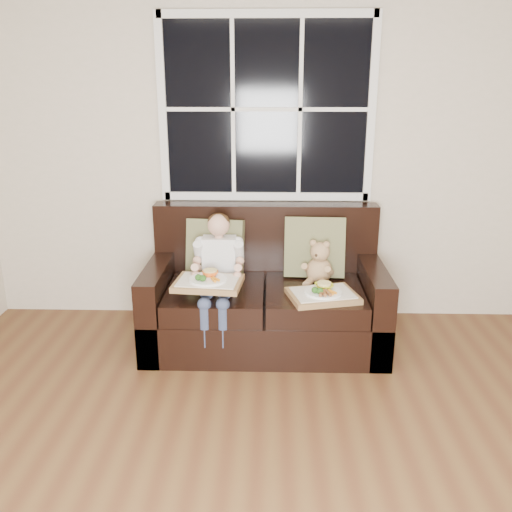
{
  "coord_description": "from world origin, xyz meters",
  "views": [
    {
      "loc": [
        -0.02,
        -1.7,
        1.84
      ],
      "look_at": [
        -0.11,
        1.85,
        0.7
      ],
      "focal_mm": 38.0,
      "sensor_mm": 36.0,
      "label": 1
    }
  ],
  "objects_px": {
    "loveseat": "(265,300)",
    "child": "(218,263)",
    "tray_right": "(323,294)",
    "tray_left": "(208,282)",
    "teddy_bear": "(319,265)"
  },
  "relations": [
    {
      "from": "tray_right",
      "to": "child",
      "type": "bearing_deg",
      "value": 150.78
    },
    {
      "from": "tray_left",
      "to": "tray_right",
      "type": "distance_m",
      "value": 0.77
    },
    {
      "from": "child",
      "to": "loveseat",
      "type": "bearing_deg",
      "value": 19.27
    },
    {
      "from": "loveseat",
      "to": "tray_left",
      "type": "bearing_deg",
      "value": -137.42
    },
    {
      "from": "tray_left",
      "to": "tray_right",
      "type": "height_order",
      "value": "tray_left"
    },
    {
      "from": "child",
      "to": "tray_left",
      "type": "xyz_separation_m",
      "value": [
        -0.05,
        -0.23,
        -0.05
      ]
    },
    {
      "from": "loveseat",
      "to": "child",
      "type": "bearing_deg",
      "value": -160.73
    },
    {
      "from": "loveseat",
      "to": "teddy_bear",
      "type": "height_order",
      "value": "loveseat"
    },
    {
      "from": "child",
      "to": "teddy_bear",
      "type": "distance_m",
      "value": 0.73
    },
    {
      "from": "child",
      "to": "teddy_bear",
      "type": "xyz_separation_m",
      "value": [
        0.72,
        0.11,
        -0.05
      ]
    },
    {
      "from": "loveseat",
      "to": "tray_right",
      "type": "relative_size",
      "value": 3.31
    },
    {
      "from": "loveseat",
      "to": "tray_left",
      "type": "xyz_separation_m",
      "value": [
        -0.38,
        -0.35,
        0.27
      ]
    },
    {
      "from": "loveseat",
      "to": "tray_left",
      "type": "height_order",
      "value": "loveseat"
    },
    {
      "from": "child",
      "to": "tray_right",
      "type": "distance_m",
      "value": 0.76
    },
    {
      "from": "teddy_bear",
      "to": "tray_right",
      "type": "relative_size",
      "value": 0.65
    }
  ]
}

